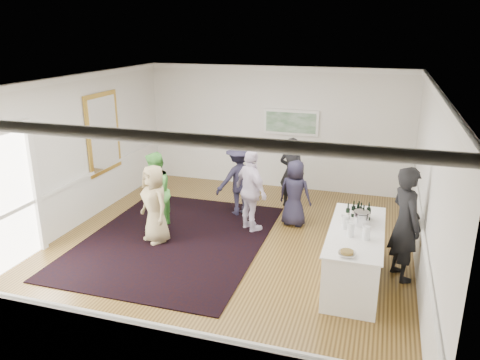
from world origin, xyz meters
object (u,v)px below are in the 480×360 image
(serving_table, at_px, (355,255))
(guest_tan, at_px, (155,204))
(ice_bucket, at_px, (361,219))
(guest_green, at_px, (155,192))
(nut_bowl, at_px, (347,253))
(guest_dark_a, at_px, (239,179))
(guest_lilac, at_px, (251,191))
(bartender, at_px, (405,224))
(guest_navy, at_px, (295,193))
(guest_dark_b, at_px, (292,173))

(serving_table, distance_m, guest_tan, 3.94)
(guest_tan, height_order, ice_bucket, guest_tan)
(serving_table, xyz_separation_m, guest_green, (-4.16, 0.92, 0.37))
(guest_green, distance_m, nut_bowl, 4.50)
(guest_green, relative_size, guest_dark_a, 1.01)
(nut_bowl, bearing_deg, guest_lilac, 131.10)
(guest_lilac, relative_size, nut_bowl, 6.62)
(guest_green, bearing_deg, serving_table, 66.13)
(guest_tan, xyz_separation_m, guest_lilac, (1.67, 1.09, 0.08))
(guest_dark_a, relative_size, nut_bowl, 6.34)
(bartender, bearing_deg, guest_lilac, 41.25)
(serving_table, relative_size, guest_lilac, 1.33)
(bartender, relative_size, guest_lilac, 1.13)
(serving_table, bearing_deg, guest_green, 167.57)
(guest_tan, bearing_deg, ice_bucket, 30.87)
(guest_tan, bearing_deg, guest_navy, 67.19)
(guest_dark_a, relative_size, ice_bucket, 6.48)
(guest_tan, height_order, guest_dark_a, guest_dark_a)
(guest_dark_a, bearing_deg, guest_tan, 16.72)
(guest_dark_b, relative_size, guest_navy, 1.17)
(serving_table, height_order, guest_navy, guest_navy)
(guest_green, height_order, guest_dark_a, guest_green)
(guest_tan, bearing_deg, guest_lilac, 66.91)
(guest_dark_b, height_order, nut_bowl, guest_dark_b)
(serving_table, bearing_deg, guest_tan, 173.99)
(bartender, relative_size, guest_dark_b, 1.17)
(guest_dark_b, bearing_deg, guest_green, 55.89)
(bartender, height_order, guest_dark_a, bartender)
(guest_navy, bearing_deg, guest_dark_b, -65.49)
(bartender, bearing_deg, guest_dark_a, 33.15)
(guest_tan, distance_m, guest_dark_b, 3.49)
(guest_lilac, bearing_deg, guest_navy, -104.75)
(guest_dark_b, bearing_deg, serving_table, 132.49)
(guest_dark_a, bearing_deg, bartender, 109.67)
(serving_table, bearing_deg, guest_navy, 124.73)
(guest_tan, distance_m, guest_green, 0.56)
(guest_dark_a, bearing_deg, ice_bucket, 101.63)
(guest_navy, bearing_deg, guest_lilac, 43.54)
(serving_table, distance_m, guest_green, 4.27)
(guest_tan, bearing_deg, guest_green, 149.76)
(nut_bowl, bearing_deg, bartender, 58.55)
(guest_navy, bearing_deg, guest_green, 32.12)
(guest_lilac, height_order, nut_bowl, guest_lilac)
(guest_green, relative_size, nut_bowl, 6.38)
(serving_table, bearing_deg, ice_bucket, 76.91)
(guest_tan, xyz_separation_m, nut_bowl, (3.84, -1.39, 0.19))
(guest_dark_b, height_order, ice_bucket, guest_dark_b)
(guest_tan, relative_size, nut_bowl, 6.00)
(serving_table, height_order, guest_tan, guest_tan)
(guest_tan, xyz_separation_m, guest_dark_a, (1.15, 1.89, 0.05))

